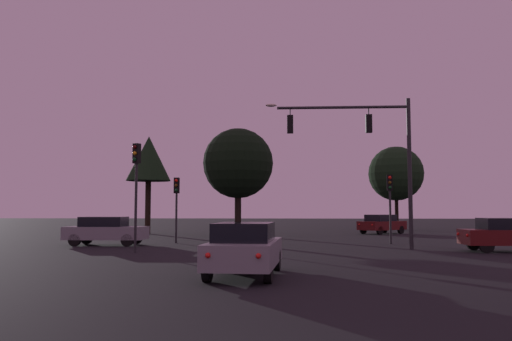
% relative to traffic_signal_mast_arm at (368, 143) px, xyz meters
% --- Properties ---
extents(ground_plane, '(168.00, 168.00, 0.00)m').
position_rel_traffic_signal_mast_arm_xyz_m(ground_plane, '(-4.40, 5.12, -5.16)').
color(ground_plane, black).
rests_on(ground_plane, ground).
extents(traffic_signal_mast_arm, '(7.11, 0.37, 7.35)m').
position_rel_traffic_signal_mast_arm_xyz_m(traffic_signal_mast_arm, '(0.00, 0.00, 0.00)').
color(traffic_signal_mast_arm, '#232326').
rests_on(traffic_signal_mast_arm, ground).
extents(traffic_light_corner_left, '(0.32, 0.36, 3.86)m').
position_rel_traffic_signal_mast_arm_xyz_m(traffic_light_corner_left, '(1.81, 3.83, -2.40)').
color(traffic_light_corner_left, '#232326').
rests_on(traffic_light_corner_left, ground).
extents(traffic_light_corner_right, '(0.30, 0.35, 3.74)m').
position_rel_traffic_signal_mast_arm_xyz_m(traffic_light_corner_right, '(-10.28, 3.88, -2.49)').
color(traffic_light_corner_right, '#232326').
rests_on(traffic_light_corner_right, ground).
extents(traffic_light_median, '(0.37, 0.39, 4.88)m').
position_rel_traffic_signal_mast_arm_xyz_m(traffic_light_median, '(-10.77, -2.51, -1.73)').
color(traffic_light_median, '#232326').
rests_on(traffic_light_median, ground).
extents(car_nearside_lane, '(2.07, 4.41, 1.52)m').
position_rel_traffic_signal_mast_arm_xyz_m(car_nearside_lane, '(-5.25, -10.36, -4.36)').
color(car_nearside_lane, gray).
rests_on(car_nearside_lane, ground).
extents(car_crossing_left, '(4.38, 1.80, 1.52)m').
position_rel_traffic_signal_mast_arm_xyz_m(car_crossing_left, '(6.12, -1.23, -4.36)').
color(car_crossing_left, '#4C0F0F').
rests_on(car_crossing_left, ground).
extents(car_crossing_right, '(4.29, 1.89, 1.52)m').
position_rel_traffic_signal_mast_arm_xyz_m(car_crossing_right, '(-13.66, 1.89, -4.36)').
color(car_crossing_right, gray).
rests_on(car_crossing_right, ground).
extents(car_far_lane, '(4.19, 4.00, 1.52)m').
position_rel_traffic_signal_mast_arm_xyz_m(car_far_lane, '(3.62, 16.00, -4.36)').
color(car_far_lane, '#4C0F0F').
rests_on(car_far_lane, ground).
extents(tree_behind_sign, '(3.54, 3.54, 7.83)m').
position_rel_traffic_signal_mast_arm_xyz_m(tree_behind_sign, '(-14.99, 15.20, 0.80)').
color(tree_behind_sign, black).
rests_on(tree_behind_sign, ground).
extents(tree_left_far, '(5.32, 5.32, 8.08)m').
position_rel_traffic_signal_mast_arm_xyz_m(tree_left_far, '(-7.59, 13.29, 0.24)').
color(tree_left_far, black).
rests_on(tree_left_far, ground).
extents(tree_center_horizon, '(5.21, 5.21, 7.98)m').
position_rel_traffic_signal_mast_arm_xyz_m(tree_center_horizon, '(6.63, 24.35, 0.21)').
color(tree_center_horizon, black).
rests_on(tree_center_horizon, ground).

